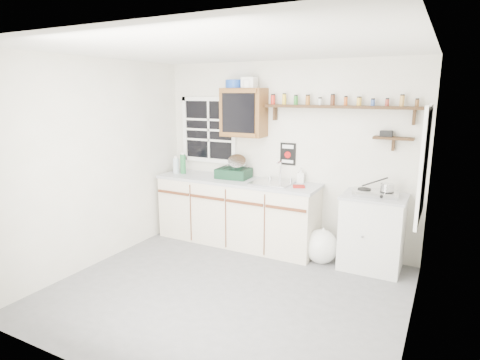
# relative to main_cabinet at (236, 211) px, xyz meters

# --- Properties ---
(room) EXTENTS (3.64, 3.24, 2.54)m
(room) POSITION_rel_main_cabinet_xyz_m (0.58, -1.30, 0.79)
(room) COLOR #5B5B5E
(room) RESTS_ON ground
(main_cabinet) EXTENTS (2.31, 0.63, 0.92)m
(main_cabinet) POSITION_rel_main_cabinet_xyz_m (0.00, 0.00, 0.00)
(main_cabinet) COLOR beige
(main_cabinet) RESTS_ON floor
(right_cabinet) EXTENTS (0.73, 0.57, 0.91)m
(right_cabinet) POSITION_rel_main_cabinet_xyz_m (1.83, 0.03, -0.01)
(right_cabinet) COLOR silver
(right_cabinet) RESTS_ON floor
(sink) EXTENTS (0.52, 0.44, 0.29)m
(sink) POSITION_rel_main_cabinet_xyz_m (0.54, 0.01, 0.47)
(sink) COLOR #B9B9BE
(sink) RESTS_ON main_cabinet
(upper_cabinet) EXTENTS (0.60, 0.32, 0.65)m
(upper_cabinet) POSITION_rel_main_cabinet_xyz_m (0.03, 0.14, 1.36)
(upper_cabinet) COLOR #5A3916
(upper_cabinet) RESTS_ON wall_back
(upper_cabinet_clutter) EXTENTS (0.44, 0.24, 0.14)m
(upper_cabinet_clutter) POSITION_rel_main_cabinet_xyz_m (-0.01, 0.14, 1.75)
(upper_cabinet_clutter) COLOR #18409C
(upper_cabinet_clutter) RESTS_ON upper_cabinet
(spice_shelf) EXTENTS (1.91, 0.18, 0.35)m
(spice_shelf) POSITION_rel_main_cabinet_xyz_m (1.29, 0.21, 1.47)
(spice_shelf) COLOR black
(spice_shelf) RESTS_ON wall_back
(secondary_shelf) EXTENTS (0.45, 0.16, 0.24)m
(secondary_shelf) POSITION_rel_main_cabinet_xyz_m (1.94, 0.22, 1.12)
(secondary_shelf) COLOR black
(secondary_shelf) RESTS_ON wall_back
(warning_sign) EXTENTS (0.22, 0.02, 0.30)m
(warning_sign) POSITION_rel_main_cabinet_xyz_m (0.63, 0.29, 0.82)
(warning_sign) COLOR black
(warning_sign) RESTS_ON wall_back
(window_back) EXTENTS (0.93, 0.03, 0.98)m
(window_back) POSITION_rel_main_cabinet_xyz_m (-0.62, 0.29, 1.09)
(window_back) COLOR black
(window_back) RESTS_ON wall_back
(window_right) EXTENTS (0.03, 0.78, 1.08)m
(window_right) POSITION_rel_main_cabinet_xyz_m (2.37, -0.75, 0.99)
(window_right) COLOR black
(window_right) RESTS_ON wall_back
(water_bottles) EXTENTS (0.19, 0.12, 0.31)m
(water_bottles) POSITION_rel_main_cabinet_xyz_m (-0.95, -0.01, 0.59)
(water_bottles) COLOR silver
(water_bottles) RESTS_ON main_cabinet
(dish_rack) EXTENTS (0.47, 0.36, 0.34)m
(dish_rack) POSITION_rel_main_cabinet_xyz_m (-0.06, 0.07, 0.57)
(dish_rack) COLOR black
(dish_rack) RESTS_ON main_cabinet
(soap_bottle) EXTENTS (0.11, 0.11, 0.20)m
(soap_bottle) POSITION_rel_main_cabinet_xyz_m (0.85, 0.21, 0.56)
(soap_bottle) COLOR silver
(soap_bottle) RESTS_ON main_cabinet
(rag) EXTENTS (0.18, 0.17, 0.02)m
(rag) POSITION_rel_main_cabinet_xyz_m (0.92, -0.04, 0.47)
(rag) COLOR maroon
(rag) RESTS_ON main_cabinet
(hotplate) EXTENTS (0.54, 0.33, 0.07)m
(hotplate) POSITION_rel_main_cabinet_xyz_m (1.84, 0.01, 0.48)
(hotplate) COLOR #B9B9BE
(hotplate) RESTS_ON right_cabinet
(saucepan) EXTENTS (0.38, 0.18, 0.16)m
(saucepan) POSITION_rel_main_cabinet_xyz_m (1.96, 0.01, 0.56)
(saucepan) COLOR #B9B9BE
(saucepan) RESTS_ON hotplate
(trash_bag) EXTENTS (0.42, 0.38, 0.48)m
(trash_bag) POSITION_rel_main_cabinet_xyz_m (1.25, -0.08, -0.26)
(trash_bag) COLOR white
(trash_bag) RESTS_ON floor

